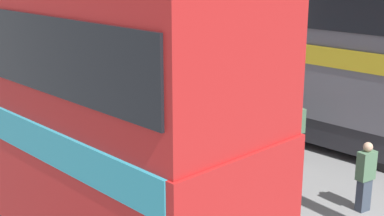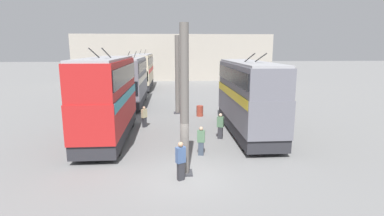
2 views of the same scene
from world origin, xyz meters
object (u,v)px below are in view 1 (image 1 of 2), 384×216
object	(u,v)px
bus_left_far	(314,49)
person_by_right_row	(73,146)
oil_drum	(131,103)
person_by_left_row	(297,129)
person_aisle_midway	(365,175)
bus_right_near	(59,101)

from	to	relation	value
bus_left_far	person_by_right_row	xyz separation A→B (m)	(2.42, 7.30, -2.01)
oil_drum	bus_left_far	bearing A→B (deg)	-154.79
person_by_left_row	person_aisle_midway	distance (m)	3.39
person_by_right_row	oil_drum	distance (m)	5.70
person_by_left_row	oil_drum	xyz separation A→B (m)	(6.76, 0.70, -0.45)
bus_left_far	person_aisle_midway	bearing A→B (deg)	137.19
person_by_left_row	oil_drum	world-z (taller)	person_by_left_row
person_by_left_row	oil_drum	size ratio (longest dim) A/B	1.85
bus_left_far	oil_drum	distance (m)	6.87
person_aisle_midway	oil_drum	size ratio (longest dim) A/B	1.78
bus_left_far	oil_drum	world-z (taller)	bus_left_far
person_by_right_row	person_by_left_row	world-z (taller)	person_by_left_row
bus_right_near	person_by_right_row	world-z (taller)	bus_right_near
bus_left_far	person_by_left_row	size ratio (longest dim) A/B	5.61
bus_right_near	oil_drum	bearing A→B (deg)	-45.48
bus_left_far	person_by_left_row	distance (m)	2.97
person_by_right_row	person_aisle_midway	distance (m)	7.32
person_by_left_row	person_by_right_row	bearing A→B (deg)	-96.25
bus_right_near	person_aisle_midway	world-z (taller)	bus_right_near
person_by_right_row	person_by_left_row	distance (m)	6.22
person_by_left_row	bus_left_far	bearing A→B (deg)	140.58
oil_drum	person_by_left_row	bearing A→B (deg)	-174.12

